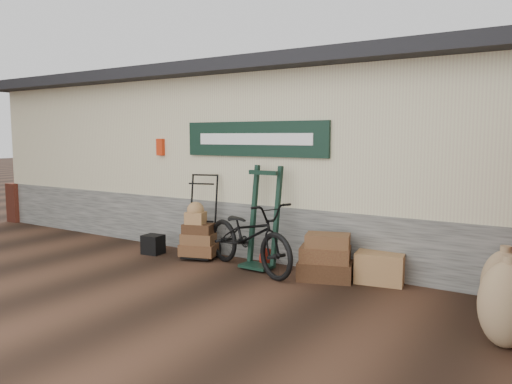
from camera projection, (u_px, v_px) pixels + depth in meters
ground at (235, 277)px, 7.10m from camera, size 80.00×80.00×0.00m
station_building at (320, 157)px, 9.21m from camera, size 14.40×4.10×3.20m
porter_trolley at (202, 215)px, 8.20m from camera, size 0.82×0.71×1.40m
green_barrow at (263, 217)px, 7.54m from camera, size 0.58×0.50×1.55m
suitcase_stack at (325, 256)px, 6.93m from camera, size 0.86×0.68×0.66m
wicker_hamper at (380, 268)px, 6.80m from camera, size 0.70×0.52×0.42m
black_trunk at (153, 244)px, 8.48m from camera, size 0.35×0.31×0.33m
bicycle at (249, 232)px, 7.39m from camera, size 1.35×2.13×1.17m
burlap_sack_left at (504, 285)px, 5.42m from camera, size 0.58×0.53×0.77m
burlap_sack_right at (507, 305)px, 4.68m from camera, size 0.57×0.50×0.84m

